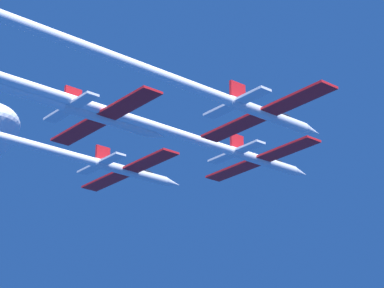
% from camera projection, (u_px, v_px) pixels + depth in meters
% --- Properties ---
extents(jet_lead, '(18.90, 46.85, 3.13)m').
position_uv_depth(jet_lead, '(197.00, 140.00, 96.86)').
color(jet_lead, white).
extents(jet_left_wing, '(18.90, 48.93, 3.13)m').
position_uv_depth(jet_left_wing, '(52.00, 150.00, 98.92)').
color(jet_left_wing, white).
extents(jet_right_wing, '(18.90, 43.68, 3.13)m').
position_uv_depth(jet_right_wing, '(200.00, 89.00, 81.93)').
color(jet_right_wing, white).
extents(jet_slot, '(18.90, 46.86, 3.13)m').
position_uv_depth(jet_slot, '(18.00, 91.00, 83.18)').
color(jet_slot, white).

